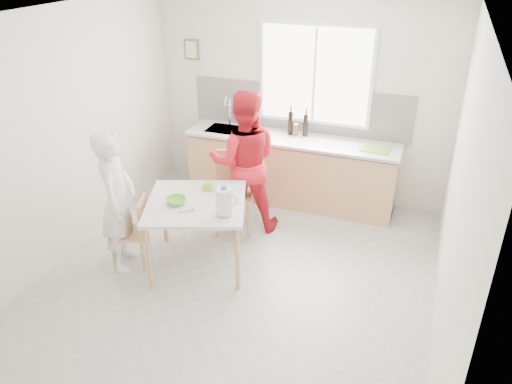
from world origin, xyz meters
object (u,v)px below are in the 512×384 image
person_white (118,202)px  milk_jug (225,201)px  dining_table (196,208)px  bowl_green (176,201)px  wine_bottle_b (306,125)px  chair_far (233,187)px  bowl_white (226,189)px  wine_bottle_a (290,123)px  person_red (244,162)px  chair_left (135,229)px

person_white → milk_jug: (1.18, 0.13, 0.16)m
dining_table → bowl_green: 0.24m
milk_jug → wine_bottle_b: (0.26, 2.10, 0.12)m
chair_far → bowl_green: bearing=-122.2°
bowl_green → bowl_white: 0.58m
bowl_white → wine_bottle_a: (0.26, 1.59, 0.27)m
dining_table → bowl_green: bowl_green is taller
dining_table → chair_far: size_ratio=1.33×
chair_far → person_red: 0.36m
person_white → wine_bottle_b: (1.44, 2.22, 0.28)m
dining_table → person_red: 0.98m
person_red → wine_bottle_a: (0.28, 0.98, 0.20)m
person_red → bowl_green: size_ratio=8.29×
person_red → milk_jug: person_red is taller
dining_table → bowl_green: size_ratio=6.20×
person_white → milk_jug: 1.20m
wine_bottle_a → chair_left: bearing=-117.0°
person_red → bowl_green: person_red is taller
dining_table → milk_jug: (0.40, -0.15, 0.24)m
wine_bottle_b → person_white: bearing=-122.9°
chair_far → wine_bottle_b: (0.61, 1.05, 0.53)m
person_white → bowl_white: (0.98, 0.62, 0.03)m
bowl_green → wine_bottle_a: size_ratio=0.66×
bowl_white → wine_bottle_b: 1.69m
milk_jug → wine_bottle_a: (0.05, 2.09, 0.13)m
dining_table → wine_bottle_b: wine_bottle_b is taller
dining_table → chair_far: 0.91m
chair_left → chair_far: chair_far is taller
dining_table → milk_jug: milk_jug is taller
dining_table → wine_bottle_b: size_ratio=4.37×
chair_left → person_red: size_ratio=0.46×
wine_bottle_a → wine_bottle_b: 0.20m
dining_table → person_white: size_ratio=0.83×
person_white → bowl_white: size_ratio=7.93×
chair_far → person_white: 1.46m
chair_left → milk_jug: (1.05, 0.08, 0.51)m
milk_jug → wine_bottle_b: 2.12m
person_white → milk_jug: person_white is taller
chair_left → chair_far: size_ratio=0.81×
person_white → person_red: bearing=-57.6°
person_red → bowl_white: (0.02, -0.62, -0.06)m
dining_table → milk_jug: 0.49m
person_red → milk_jug: size_ratio=5.95×
dining_table → wine_bottle_b: 2.08m
wine_bottle_a → dining_table: bearing=-103.2°
person_red → chair_left: bearing=35.4°
chair_left → bowl_green: bowl_green is taller
wine_bottle_b → milk_jug: bearing=-97.0°
chair_left → wine_bottle_b: size_ratio=2.68×
person_white → bowl_green: (0.61, 0.17, 0.04)m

